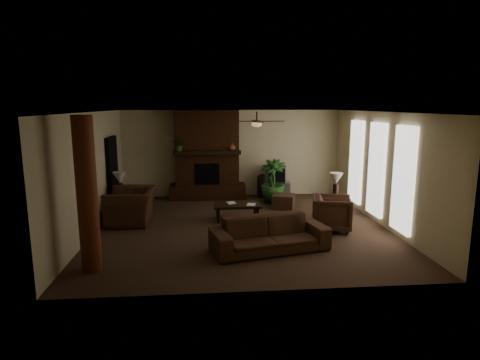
{
  "coord_description": "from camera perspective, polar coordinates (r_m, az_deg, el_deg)",
  "views": [
    {
      "loc": [
        -0.88,
        -9.5,
        2.97
      ],
      "look_at": [
        0.0,
        0.4,
        1.1
      ],
      "focal_mm": 30.11,
      "sensor_mm": 36.0,
      "label": 1
    }
  ],
  "objects": [
    {
      "name": "mantel_plant",
      "position": [
        12.53,
        -8.62,
        4.83
      ],
      "size": [
        0.48,
        0.51,
        0.33
      ],
      "primitive_type": "imported",
      "rotation": [
        0.0,
        0.0,
        -0.27
      ],
      "color": "#2B5522",
      "rests_on": "fireplace"
    },
    {
      "name": "lamp_left",
      "position": [
        11.21,
        -16.68,
        0.08
      ],
      "size": [
        0.43,
        0.43,
        0.65
      ],
      "color": "#301E15",
      "rests_on": "side_table_left"
    },
    {
      "name": "fireplace",
      "position": [
        12.86,
        -4.68,
        2.51
      ],
      "size": [
        2.4,
        0.7,
        2.8
      ],
      "color": "#4B2914",
      "rests_on": "ground"
    },
    {
      "name": "side_table_right",
      "position": [
        11.04,
        13.6,
        -3.78
      ],
      "size": [
        0.56,
        0.56,
        0.55
      ],
      "primitive_type": "cube",
      "rotation": [
        0.0,
        0.0,
        0.13
      ],
      "color": "black",
      "rests_on": "ground"
    },
    {
      "name": "floor_vase",
      "position": [
        13.04,
        3.21,
        -0.58
      ],
      "size": [
        0.34,
        0.34,
        0.77
      ],
      "color": "black",
      "rests_on": "ground"
    },
    {
      "name": "side_table_left",
      "position": [
        11.35,
        -16.49,
        -3.53
      ],
      "size": [
        0.55,
        0.55,
        0.55
      ],
      "primitive_type": "cube",
      "rotation": [
        0.0,
        0.0,
        0.1
      ],
      "color": "black",
      "rests_on": "ground"
    },
    {
      "name": "windows",
      "position": [
        10.75,
        18.75,
        1.41
      ],
      "size": [
        0.08,
        3.65,
        2.35
      ],
      "color": "white",
      "rests_on": "ground"
    },
    {
      "name": "book_b",
      "position": [
        10.31,
        1.02,
        -2.78
      ],
      "size": [
        0.21,
        0.07,
        0.29
      ],
      "primitive_type": "imported",
      "rotation": [
        0.0,
        0.0,
        -0.25
      ],
      "color": "#999999",
      "rests_on": "coffee_table"
    },
    {
      "name": "lamp_right",
      "position": [
        10.92,
        13.46,
        -0.04
      ],
      "size": [
        0.37,
        0.37,
        0.65
      ],
      "color": "#301E15",
      "rests_on": "side_table_right"
    },
    {
      "name": "armchair_right",
      "position": [
        9.89,
        12.92,
        -4.37
      ],
      "size": [
        1.02,
        1.06,
        0.91
      ],
      "primitive_type": "imported",
      "rotation": [
        0.0,
        0.0,
        1.31
      ],
      "color": "#4B3020",
      "rests_on": "ground"
    },
    {
      "name": "room_shell",
      "position": [
        9.67,
        0.21,
        1.31
      ],
      "size": [
        7.0,
        7.0,
        7.0
      ],
      "color": "#4C3526",
      "rests_on": "ground"
    },
    {
      "name": "floor_plant",
      "position": [
        12.36,
        4.62,
        -1.52
      ],
      "size": [
        1.17,
        1.5,
        0.74
      ],
      "primitive_type": "imported",
      "rotation": [
        0.0,
        0.0,
        -0.37
      ],
      "color": "#2B5522",
      "rests_on": "ground"
    },
    {
      "name": "book_a",
      "position": [
        10.43,
        -1.84,
        -2.63
      ],
      "size": [
        0.22,
        0.07,
        0.29
      ],
      "primitive_type": "imported",
      "rotation": [
        0.0,
        0.0,
        0.22
      ],
      "color": "#999999",
      "rests_on": "coffee_table"
    },
    {
      "name": "tv",
      "position": [
        13.01,
        5.03,
        0.84
      ],
      "size": [
        0.75,
        0.66,
        0.52
      ],
      "color": "#353538",
      "rests_on": "tv_stand"
    },
    {
      "name": "tv_stand",
      "position": [
        13.15,
        5.17,
        -1.33
      ],
      "size": [
        0.88,
        0.56,
        0.5
      ],
      "primitive_type": "cube",
      "rotation": [
        0.0,
        0.0,
        -0.07
      ],
      "color": "#ACACAE",
      "rests_on": "ground"
    },
    {
      "name": "coffee_table",
      "position": [
        10.48,
        -0.41,
        -3.7
      ],
      "size": [
        1.2,
        0.7,
        0.43
      ],
      "color": "black",
      "rests_on": "ground"
    },
    {
      "name": "log_column",
      "position": [
        7.56,
        -20.85,
        -2.05
      ],
      "size": [
        0.36,
        0.36,
        2.8
      ],
      "primitive_type": "cylinder",
      "color": "brown",
      "rests_on": "ground"
    },
    {
      "name": "sofa",
      "position": [
        8.33,
        4.22,
        -6.9
      ],
      "size": [
        2.47,
        1.21,
        0.93
      ],
      "primitive_type": "imported",
      "rotation": [
        0.0,
        0.0,
        0.23
      ],
      "color": "#4B3020",
      "rests_on": "ground"
    },
    {
      "name": "doorway",
      "position": [
        11.75,
        -17.59,
        0.74
      ],
      "size": [
        0.1,
        1.0,
        2.1
      ],
      "primitive_type": "cube",
      "color": "black",
      "rests_on": "ground"
    },
    {
      "name": "ottoman",
      "position": [
        11.76,
        6.19,
        -3.04
      ],
      "size": [
        0.77,
        0.77,
        0.4
      ],
      "primitive_type": "cube",
      "rotation": [
        0.0,
        0.0,
        -0.35
      ],
      "color": "#4B3020",
      "rests_on": "ground"
    },
    {
      "name": "ceiling_fan",
      "position": [
        9.9,
        2.38,
        8.09
      ],
      "size": [
        1.35,
        1.35,
        0.37
      ],
      "color": "#301E15",
      "rests_on": "ceiling"
    },
    {
      "name": "armchair_left",
      "position": [
        10.56,
        -15.14,
        -2.81
      ],
      "size": [
        0.88,
        1.34,
        1.16
      ],
      "primitive_type": "imported",
      "rotation": [
        0.0,
        0.0,
        -1.58
      ],
      "color": "#4B3020",
      "rests_on": "ground"
    },
    {
      "name": "mantel_vase",
      "position": [
        12.59,
        -1.13,
        4.73
      ],
      "size": [
        0.28,
        0.29,
        0.22
      ],
      "primitive_type": "imported",
      "rotation": [
        0.0,
        0.0,
        0.31
      ],
      "color": "#96583C",
      "rests_on": "fireplace"
    }
  ]
}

